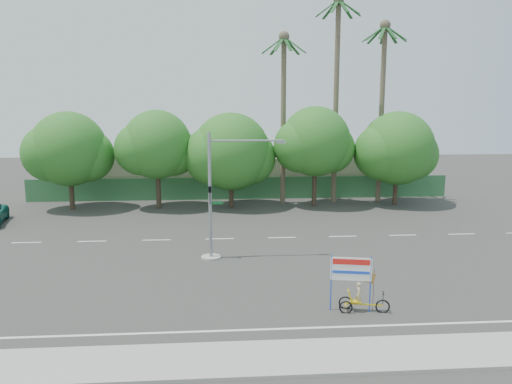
{
  "coord_description": "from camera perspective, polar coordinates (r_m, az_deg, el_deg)",
  "views": [
    {
      "loc": [
        -1.97,
        -22.95,
        8.47
      ],
      "look_at": [
        0.12,
        5.25,
        3.5
      ],
      "focal_mm": 35.0,
      "sensor_mm": 36.0,
      "label": 1
    }
  ],
  "objects": [
    {
      "name": "traffic_signal",
      "position": [
        27.5,
        -4.63,
        -1.71
      ],
      "size": [
        4.72,
        1.1,
        7.0
      ],
      "color": "gray",
      "rests_on": "ground"
    },
    {
      "name": "tree_far_right",
      "position": [
        43.75,
        15.77,
        4.58
      ],
      "size": [
        7.38,
        6.2,
        7.94
      ],
      "color": "#473828",
      "rests_on": "ground"
    },
    {
      "name": "building_left",
      "position": [
        50.02,
        -13.45,
        2.26
      ],
      "size": [
        12.0,
        8.0,
        4.0
      ],
      "primitive_type": "cube",
      "color": "#C2B39A",
      "rests_on": "ground"
    },
    {
      "name": "tree_center",
      "position": [
        41.16,
        -2.95,
        4.37
      ],
      "size": [
        7.62,
        6.4,
        7.85
      ],
      "color": "#473828",
      "rests_on": "ground"
    },
    {
      "name": "building_right",
      "position": [
        50.4,
        7.22,
        2.28
      ],
      "size": [
        14.0,
        8.0,
        3.6
      ],
      "primitive_type": "cube",
      "color": "#C2B39A",
      "rests_on": "ground"
    },
    {
      "name": "ground",
      "position": [
        24.54,
        0.63,
        -10.22
      ],
      "size": [
        120.0,
        120.0,
        0.0
      ],
      "primitive_type": "plane",
      "color": "#33302D",
      "rests_on": "ground"
    },
    {
      "name": "trike_billboard",
      "position": [
        21.33,
        11.38,
        -10.8
      ],
      "size": [
        2.43,
        0.84,
        2.43
      ],
      "rotation": [
        0.0,
        0.0,
        -0.21
      ],
      "color": "black",
      "rests_on": "ground"
    },
    {
      "name": "palm_short",
      "position": [
        42.8,
        3.16,
        10.48
      ],
      "size": [
        3.73,
        3.79,
        14.45
      ],
      "color": "#70604C",
      "rests_on": "ground"
    },
    {
      "name": "tree_right",
      "position": [
        41.83,
        6.72,
        5.47
      ],
      "size": [
        6.9,
        5.8,
        8.36
      ],
      "color": "#473828",
      "rests_on": "ground"
    },
    {
      "name": "tree_left",
      "position": [
        41.4,
        -11.31,
        5.05
      ],
      "size": [
        6.66,
        5.6,
        8.07
      ],
      "color": "#473828",
      "rests_on": "ground"
    },
    {
      "name": "tree_far_left",
      "position": [
        42.86,
        -20.66,
        4.37
      ],
      "size": [
        7.14,
        6.0,
        7.96
      ],
      "color": "#473828",
      "rests_on": "ground"
    },
    {
      "name": "sidewalk_near",
      "position": [
        17.7,
        2.8,
        -18.41
      ],
      "size": [
        50.0,
        2.4,
        0.12
      ],
      "primitive_type": "cube",
      "color": "gray",
      "rests_on": "ground"
    },
    {
      "name": "palm_tall",
      "position": [
        43.65,
        9.19,
        12.46
      ],
      "size": [
        3.73,
        3.79,
        17.45
      ],
      "color": "#70604C",
      "rests_on": "ground"
    },
    {
      "name": "palm_mid",
      "position": [
        44.7,
        14.23,
        10.86
      ],
      "size": [
        3.73,
        3.79,
        15.45
      ],
      "color": "#70604C",
      "rests_on": "ground"
    },
    {
      "name": "fence",
      "position": [
        45.12,
        -1.68,
        0.43
      ],
      "size": [
        38.0,
        0.08,
        2.0
      ],
      "primitive_type": "cube",
      "color": "#336B3D",
      "rests_on": "ground"
    }
  ]
}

